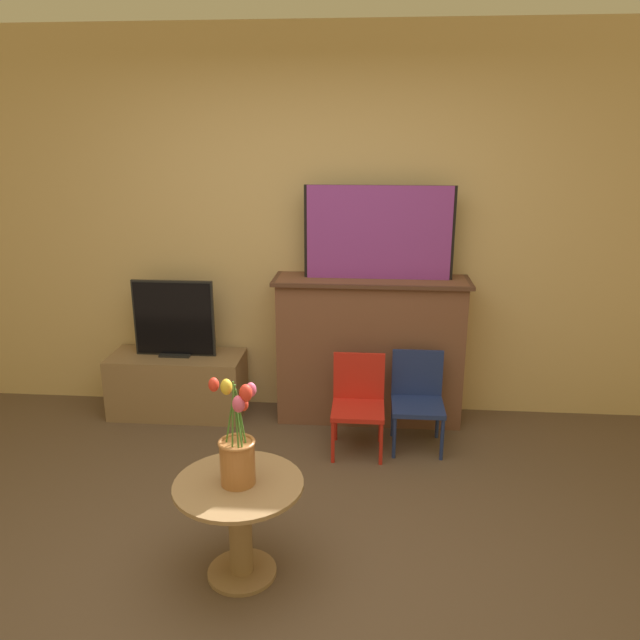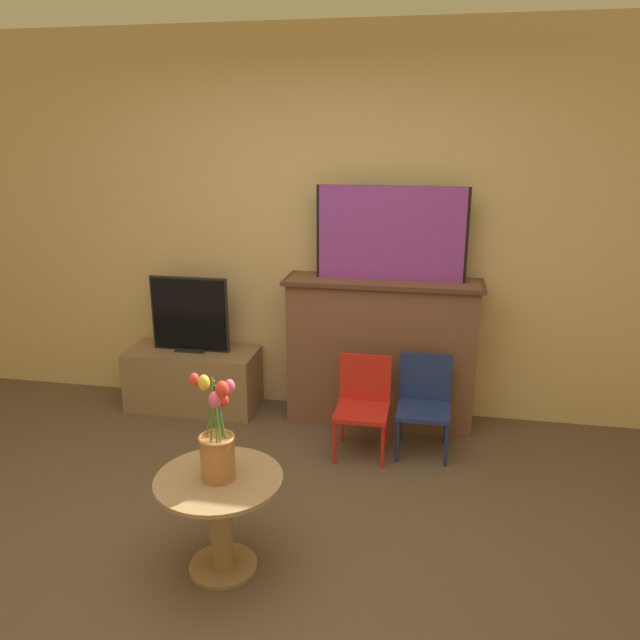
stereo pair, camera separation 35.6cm
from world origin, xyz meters
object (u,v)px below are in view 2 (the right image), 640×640
(tv_monitor, at_px, (190,315))
(vase_tulips, at_px, (217,445))
(chair_blue, at_px, (424,399))
(chair_red, at_px, (363,401))
(painting, at_px, (391,234))

(tv_monitor, xyz_separation_m, vase_tulips, (0.82, -1.72, -0.07))
(vase_tulips, bearing_deg, chair_blue, 57.03)
(vase_tulips, bearing_deg, chair_red, 68.45)
(tv_monitor, xyz_separation_m, chair_blue, (1.72, -0.34, -0.37))
(tv_monitor, relative_size, chair_blue, 0.93)
(painting, relative_size, vase_tulips, 1.91)
(painting, relative_size, chair_blue, 1.61)
(tv_monitor, xyz_separation_m, chair_red, (1.33, -0.43, -0.37))
(tv_monitor, distance_m, chair_red, 1.45)
(painting, xyz_separation_m, vase_tulips, (-0.62, -1.76, -0.70))
(chair_red, height_order, chair_blue, same)
(painting, bearing_deg, chair_red, -102.77)
(painting, bearing_deg, chair_blue, -54.47)
(tv_monitor, distance_m, chair_blue, 1.79)
(chair_blue, bearing_deg, tv_monitor, 168.83)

